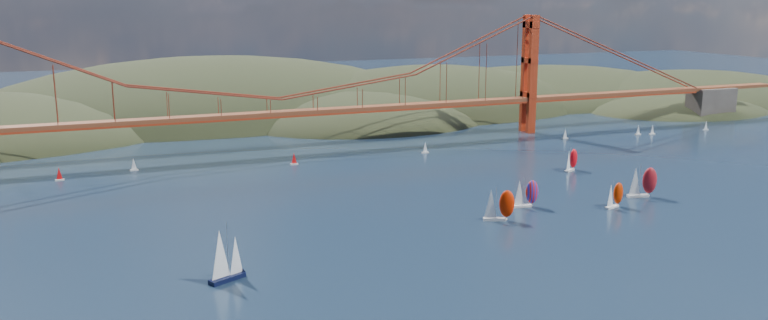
{
  "coord_description": "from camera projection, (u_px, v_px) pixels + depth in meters",
  "views": [
    {
      "loc": [
        -75.62,
        -120.81,
        62.92
      ],
      "look_at": [
        9.79,
        90.0,
        13.39
      ],
      "focal_mm": 35.0,
      "sensor_mm": 36.0,
      "label": 1
    }
  ],
  "objects": [
    {
      "name": "distant_boat_6",
      "position": [
        652.0,
        129.0,
        350.27
      ],
      "size": [
        3.0,
        2.0,
        4.7
      ],
      "color": "silver",
      "rests_on": "ground"
    },
    {
      "name": "racer_1",
      "position": [
        614.0,
        195.0,
        228.0
      ],
      "size": [
        7.68,
        4.55,
        8.61
      ],
      "rotation": [
        0.0,
        0.0,
        0.28
      ],
      "color": "white",
      "rests_on": "ground"
    },
    {
      "name": "racer_3",
      "position": [
        571.0,
        160.0,
        276.24
      ],
      "size": [
        7.96,
        6.08,
        9.0
      ],
      "rotation": [
        0.0,
        0.0,
        0.5
      ],
      "color": "silver",
      "rests_on": "ground"
    },
    {
      "name": "distant_boat_7",
      "position": [
        706.0,
        125.0,
        361.71
      ],
      "size": [
        3.0,
        2.0,
        4.7
      ],
      "color": "silver",
      "rests_on": "ground"
    },
    {
      "name": "headlands",
      "position": [
        316.0,
        134.0,
        421.7
      ],
      "size": [
        725.0,
        225.0,
        96.0
      ],
      "color": "black",
      "rests_on": "ground"
    },
    {
      "name": "distant_boat_4",
      "position": [
        565.0,
        134.0,
        339.18
      ],
      "size": [
        3.0,
        2.0,
        4.7
      ],
      "color": "silver",
      "rests_on": "ground"
    },
    {
      "name": "distant_boat_3",
      "position": [
        134.0,
        164.0,
        276.95
      ],
      "size": [
        3.0,
        2.0,
        4.7
      ],
      "color": "silver",
      "rests_on": "ground"
    },
    {
      "name": "distant_boat_5",
      "position": [
        638.0,
        130.0,
        349.44
      ],
      "size": [
        3.0,
        2.0,
        4.7
      ],
      "color": "silver",
      "rests_on": "ground"
    },
    {
      "name": "racer_rwb",
      "position": [
        525.0,
        193.0,
        228.63
      ],
      "size": [
        8.36,
        4.08,
        9.41
      ],
      "rotation": [
        0.0,
        0.0,
        -0.15
      ],
      "color": "white",
      "rests_on": "ground"
    },
    {
      "name": "racer_2",
      "position": [
        642.0,
        181.0,
        239.99
      ],
      "size": [
        9.74,
        5.6,
        10.92
      ],
      "rotation": [
        0.0,
        0.0,
        -0.26
      ],
      "color": "silver",
      "rests_on": "ground"
    },
    {
      "name": "distant_boat_8",
      "position": [
        425.0,
        147.0,
        308.15
      ],
      "size": [
        3.0,
        2.0,
        4.7
      ],
      "color": "silver",
      "rests_on": "ground"
    },
    {
      "name": "racer_0",
      "position": [
        498.0,
        204.0,
        214.66
      ],
      "size": [
        9.13,
        6.26,
        10.22
      ],
      "rotation": [
        0.0,
        0.0,
        -0.4
      ],
      "color": "silver",
      "rests_on": "ground"
    },
    {
      "name": "bridge",
      "position": [
        275.0,
        74.0,
        306.05
      ],
      "size": [
        552.0,
        12.0,
        55.0
      ],
      "color": "brown",
      "rests_on": "ground"
    },
    {
      "name": "sloop_navy",
      "position": [
        225.0,
        256.0,
        168.23
      ],
      "size": [
        9.45,
        7.5,
        13.77
      ],
      "rotation": [
        0.0,
        0.0,
        0.45
      ],
      "color": "black",
      "rests_on": "ground"
    },
    {
      "name": "distant_boat_9",
      "position": [
        294.0,
        159.0,
        286.99
      ],
      "size": [
        3.0,
        2.0,
        4.7
      ],
      "color": "silver",
      "rests_on": "ground"
    },
    {
      "name": "ground",
      "position": [
        507.0,
        317.0,
        150.54
      ],
      "size": [
        1200.0,
        1200.0,
        0.0
      ],
      "primitive_type": "plane",
      "color": "black",
      "rests_on": "ground"
    },
    {
      "name": "distant_boat_2",
      "position": [
        59.0,
        174.0,
        261.92
      ],
      "size": [
        3.0,
        2.0,
        4.7
      ],
      "color": "silver",
      "rests_on": "ground"
    }
  ]
}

